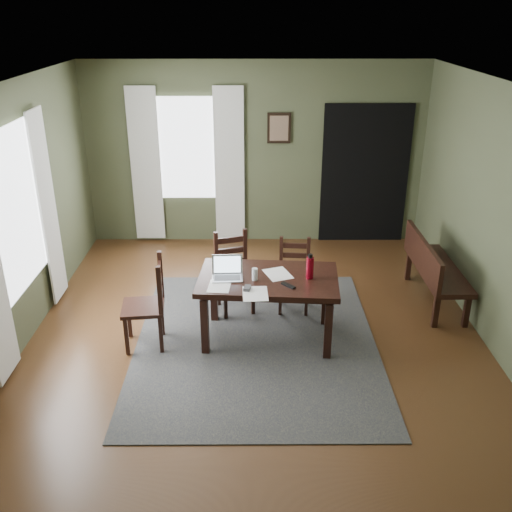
{
  "coord_description": "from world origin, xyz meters",
  "views": [
    {
      "loc": [
        -0.03,
        -5.33,
        3.39
      ],
      "look_at": [
        0.0,
        0.3,
        0.9
      ],
      "focal_mm": 40.0,
      "sensor_mm": 36.0,
      "label": 1
    }
  ],
  "objects_px": {
    "chair_end": "(148,304)",
    "bench": "(432,265)",
    "water_bottle": "(310,267)",
    "chair_back_left": "(234,273)",
    "dining_table": "(268,285)",
    "chair_back_right": "(294,276)",
    "laptop": "(227,272)"
  },
  "relations": [
    {
      "from": "dining_table",
      "to": "chair_back_left",
      "type": "xyz_separation_m",
      "value": [
        -0.39,
        0.68,
        -0.19
      ]
    },
    {
      "from": "chair_back_left",
      "to": "bench",
      "type": "relative_size",
      "value": 0.66
    },
    {
      "from": "dining_table",
      "to": "chair_back_right",
      "type": "distance_m",
      "value": 0.79
    },
    {
      "from": "water_bottle",
      "to": "chair_back_left",
      "type": "bearing_deg",
      "value": 139.17
    },
    {
      "from": "dining_table",
      "to": "chair_back_right",
      "type": "bearing_deg",
      "value": 68.86
    },
    {
      "from": "dining_table",
      "to": "water_bottle",
      "type": "xyz_separation_m",
      "value": [
        0.44,
        -0.03,
        0.22
      ]
    },
    {
      "from": "chair_end",
      "to": "water_bottle",
      "type": "relative_size",
      "value": 3.66
    },
    {
      "from": "dining_table",
      "to": "chair_back_left",
      "type": "bearing_deg",
      "value": 124.03
    },
    {
      "from": "chair_end",
      "to": "bench",
      "type": "xyz_separation_m",
      "value": [
        3.29,
        0.97,
        -0.01
      ]
    },
    {
      "from": "bench",
      "to": "water_bottle",
      "type": "height_order",
      "value": "water_bottle"
    },
    {
      "from": "chair_back_left",
      "to": "chair_back_right",
      "type": "distance_m",
      "value": 0.72
    },
    {
      "from": "chair_end",
      "to": "bench",
      "type": "height_order",
      "value": "chair_end"
    },
    {
      "from": "bench",
      "to": "water_bottle",
      "type": "relative_size",
      "value": 5.27
    },
    {
      "from": "dining_table",
      "to": "water_bottle",
      "type": "distance_m",
      "value": 0.49
    },
    {
      "from": "chair_back_left",
      "to": "water_bottle",
      "type": "xyz_separation_m",
      "value": [
        0.82,
        -0.71,
        0.41
      ]
    },
    {
      "from": "chair_back_right",
      "to": "bench",
      "type": "relative_size",
      "value": 0.6
    },
    {
      "from": "chair_back_right",
      "to": "chair_end",
      "type": "bearing_deg",
      "value": -148.46
    },
    {
      "from": "dining_table",
      "to": "chair_end",
      "type": "distance_m",
      "value": 1.29
    },
    {
      "from": "dining_table",
      "to": "chair_end",
      "type": "height_order",
      "value": "chair_end"
    },
    {
      "from": "dining_table",
      "to": "bench",
      "type": "xyz_separation_m",
      "value": [
        2.02,
        0.85,
        -0.17
      ]
    },
    {
      "from": "dining_table",
      "to": "bench",
      "type": "relative_size",
      "value": 1.07
    },
    {
      "from": "chair_end",
      "to": "laptop",
      "type": "height_order",
      "value": "chair_end"
    },
    {
      "from": "bench",
      "to": "laptop",
      "type": "xyz_separation_m",
      "value": [
        -2.45,
        -0.83,
        0.32
      ]
    },
    {
      "from": "chair_back_left",
      "to": "laptop",
      "type": "bearing_deg",
      "value": -111.0
    },
    {
      "from": "chair_back_right",
      "to": "water_bottle",
      "type": "xyz_separation_m",
      "value": [
        0.11,
        -0.71,
        0.45
      ]
    },
    {
      "from": "bench",
      "to": "water_bottle",
      "type": "distance_m",
      "value": 1.85
    },
    {
      "from": "laptop",
      "to": "chair_end",
      "type": "bearing_deg",
      "value": -172.54
    },
    {
      "from": "dining_table",
      "to": "laptop",
      "type": "height_order",
      "value": "laptop"
    },
    {
      "from": "chair_end",
      "to": "chair_back_right",
      "type": "height_order",
      "value": "chair_end"
    },
    {
      "from": "laptop",
      "to": "bench",
      "type": "bearing_deg",
      "value": 16.75
    },
    {
      "from": "dining_table",
      "to": "bench",
      "type": "height_order",
      "value": "bench"
    },
    {
      "from": "chair_end",
      "to": "water_bottle",
      "type": "xyz_separation_m",
      "value": [
        1.7,
        0.1,
        0.38
      ]
    }
  ]
}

